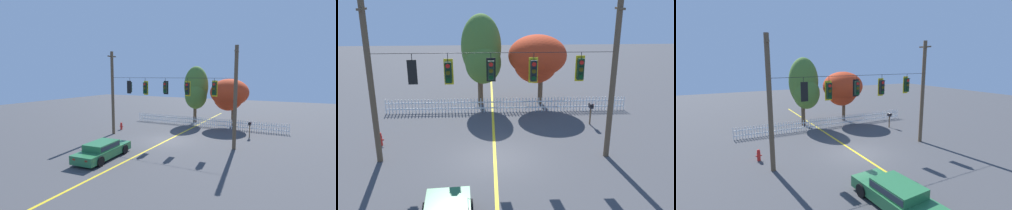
% 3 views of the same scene
% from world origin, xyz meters
% --- Properties ---
extents(ground, '(80.00, 80.00, 0.00)m').
position_xyz_m(ground, '(0.00, 0.00, 0.00)').
color(ground, '#424244').
extents(lane_centerline_stripe, '(0.16, 36.00, 0.01)m').
position_xyz_m(lane_centerline_stripe, '(0.00, 0.00, 0.00)').
color(lane_centerline_stripe, gold).
rests_on(lane_centerline_stripe, ground).
extents(signal_support_span, '(11.67, 1.10, 7.75)m').
position_xyz_m(signal_support_span, '(0.00, 0.00, 3.94)').
color(signal_support_span, brown).
rests_on(signal_support_span, ground).
extents(traffic_signal_eastbound_side, '(0.43, 0.38, 1.41)m').
position_xyz_m(traffic_signal_eastbound_side, '(-3.73, -0.01, 4.52)').
color(traffic_signal_eastbound_side, black).
extents(traffic_signal_westbound_side, '(0.43, 0.38, 1.50)m').
position_xyz_m(traffic_signal_westbound_side, '(-2.11, 0.01, 4.47)').
color(traffic_signal_westbound_side, black).
extents(traffic_signal_southbound_primary, '(0.43, 0.38, 1.38)m').
position_xyz_m(traffic_signal_southbound_primary, '(-0.13, 0.01, 4.54)').
color(traffic_signal_southbound_primary, black).
extents(traffic_signal_northbound_primary, '(0.43, 0.38, 1.47)m').
position_xyz_m(traffic_signal_northbound_primary, '(1.86, 0.01, 4.50)').
color(traffic_signal_northbound_primary, black).
extents(traffic_signal_northbound_secondary, '(0.43, 0.38, 1.42)m').
position_xyz_m(traffic_signal_northbound_secondary, '(4.08, 0.01, 4.55)').
color(traffic_signal_northbound_secondary, black).
extents(white_picket_fence, '(16.74, 0.06, 1.00)m').
position_xyz_m(white_picket_fence, '(0.99, 7.17, 0.50)').
color(white_picket_fence, white).
rests_on(white_picket_fence, ground).
extents(autumn_maple_near_fence, '(2.88, 2.70, 6.62)m').
position_xyz_m(autumn_maple_near_fence, '(-0.70, 8.90, 3.90)').
color(autumn_maple_near_fence, brown).
rests_on(autumn_maple_near_fence, ground).
extents(autumn_maple_mid, '(4.17, 3.78, 5.20)m').
position_xyz_m(autumn_maple_mid, '(3.22, 8.57, 3.53)').
color(autumn_maple_mid, brown).
rests_on(autumn_maple_mid, ground).
extents(fire_hydrant, '(0.38, 0.22, 0.76)m').
position_xyz_m(fire_hydrant, '(-6.21, 1.89, 0.37)').
color(fire_hydrant, red).
rests_on(fire_hydrant, ground).
extents(roadside_mailbox, '(0.25, 0.44, 1.41)m').
position_xyz_m(roadside_mailbox, '(6.13, 4.47, 1.15)').
color(roadside_mailbox, brown).
rests_on(roadside_mailbox, ground).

